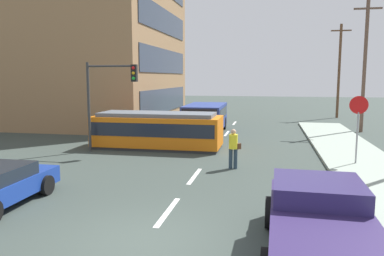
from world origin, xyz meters
The scene contains 16 objects.
ground_plane centered at (0.00, 10.00, 0.00)m, with size 120.00×120.00×0.00m, color #36403B.
sidewalk_curb_right centered at (6.80, 6.00, 0.07)m, with size 3.20×36.00×0.14m, color #919F91.
lane_stripe_1 centered at (0.00, 2.00, 0.01)m, with size 0.16×2.40×0.01m, color silver.
lane_stripe_2 centered at (0.00, 6.00, 0.01)m, with size 0.16×2.40×0.01m, color silver.
lane_stripe_3 centered at (0.00, 17.48, 0.01)m, with size 0.16×2.40×0.01m, color silver.
lane_stripe_4 centered at (0.00, 23.48, 0.01)m, with size 0.16×2.40×0.01m, color silver.
corner_building centered at (-14.64, 22.58, 8.00)m, with size 17.95×15.29×16.00m.
streetcar_tram centered at (-3.11, 11.48, 1.00)m, with size 6.85×2.54×1.93m.
city_bus centered at (-1.54, 17.85, 1.10)m, with size 2.63×5.41×1.93m.
pedestrian_crossing centered at (1.35, 7.53, 0.94)m, with size 0.51×0.36×1.67m.
pickup_truck_parked centered at (3.83, -0.06, 0.80)m, with size 2.36×5.04×1.55m.
parked_sedan_mid centered at (-5.10, 15.44, 0.62)m, with size 2.04×4.59×1.19m.
stop_sign centered at (6.47, 9.01, 2.19)m, with size 0.76×0.07×2.88m.
traffic_light_mast centered at (-5.15, 9.83, 3.21)m, with size 2.69×0.33×4.55m.
utility_pole_mid centered at (9.13, 20.07, 4.68)m, with size 1.80×0.24×8.99m.
utility_pole_far centered at (9.13, 29.74, 4.52)m, with size 1.80×0.24×8.68m.
Camera 1 is at (2.72, -8.02, 3.79)m, focal length 35.49 mm.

